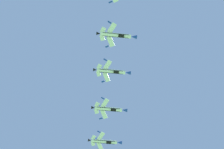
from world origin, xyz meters
TOP-DOWN VIEW (x-y plane):
  - fighter_jet_lead at (33.59, 93.29)m, footprint 15.74×10.14m
  - fighter_jet_left_wing at (28.91, 74.97)m, footprint 15.74×10.14m
  - fighter_jet_right_wing at (23.90, 58.33)m, footprint 15.74×10.11m
  - fighter_jet_left_outer at (19.51, 41.48)m, footprint 15.74×10.07m

SIDE VIEW (x-z plane):
  - fighter_jet_left_wing at x=28.91m, z-range 122.02..126.47m
  - fighter_jet_left_outer at x=19.51m, z-range 122.00..126.58m
  - fighter_jet_lead at x=33.59m, z-range 122.69..127.14m
  - fighter_jet_right_wing at x=23.90m, z-range 124.60..129.10m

